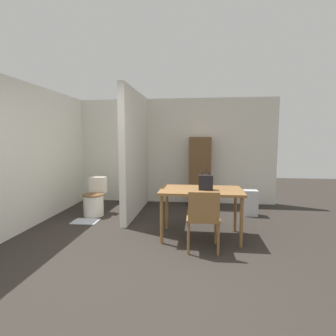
# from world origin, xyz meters

# --- Properties ---
(ground_plane) EXTENTS (16.00, 16.00, 0.00)m
(ground_plane) POSITION_xyz_m (0.00, 0.00, 0.00)
(ground_plane) COLOR #2D2823
(wall_back) EXTENTS (5.20, 0.12, 2.50)m
(wall_back) POSITION_xyz_m (0.00, 3.59, 1.25)
(wall_back) COLOR silver
(wall_back) RESTS_ON ground_plane
(wall_left) EXTENTS (0.12, 4.53, 2.50)m
(wall_left) POSITION_xyz_m (-2.16, 1.76, 1.25)
(wall_left) COLOR silver
(wall_left) RESTS_ON ground_plane
(partition_wall) EXTENTS (0.12, 1.99, 2.50)m
(partition_wall) POSITION_xyz_m (-0.50, 2.53, 1.25)
(partition_wall) COLOR silver
(partition_wall) RESTS_ON ground_plane
(dining_table) EXTENTS (1.26, 0.76, 0.77)m
(dining_table) POSITION_xyz_m (0.84, 1.25, 0.69)
(dining_table) COLOR brown
(dining_table) RESTS_ON ground_plane
(wooden_chair) EXTENTS (0.47, 0.47, 0.86)m
(wooden_chair) POSITION_xyz_m (0.86, 0.74, 0.49)
(wooden_chair) COLOR brown
(wooden_chair) RESTS_ON ground_plane
(toilet) EXTENTS (0.42, 0.57, 0.75)m
(toilet) POSITION_xyz_m (-1.30, 2.24, 0.30)
(toilet) COLOR silver
(toilet) RESTS_ON ground_plane
(handbag) EXTENTS (0.22, 0.12, 0.29)m
(handbag) POSITION_xyz_m (0.91, 1.22, 0.88)
(handbag) COLOR black
(handbag) RESTS_ON dining_table
(wooden_cabinet) EXTENTS (0.50, 0.44, 1.59)m
(wooden_cabinet) POSITION_xyz_m (0.82, 3.30, 0.79)
(wooden_cabinet) COLOR brown
(wooden_cabinet) RESTS_ON ground_plane
(bath_mat) EXTENTS (0.47, 0.35, 0.01)m
(bath_mat) POSITION_xyz_m (-1.30, 1.78, 0.01)
(bath_mat) COLOR #B2BCC6
(bath_mat) RESTS_ON ground_plane
(space_heater) EXTENTS (0.28, 0.22, 0.52)m
(space_heater) POSITION_xyz_m (1.84, 2.57, 0.26)
(space_heater) COLOR #BCBCC1
(space_heater) RESTS_ON ground_plane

